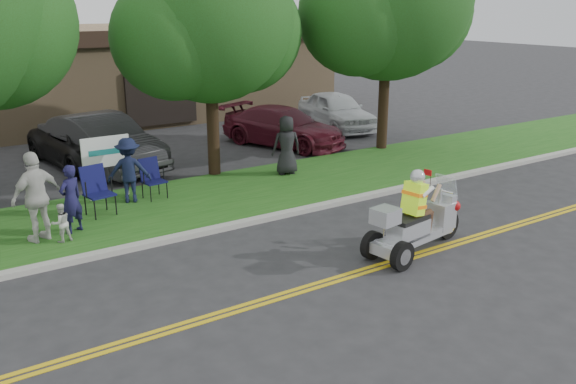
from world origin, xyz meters
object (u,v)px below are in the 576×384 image
lawn_chair_b (96,187)px  parked_car_far_right (336,111)px  parked_car_right (283,127)px  parked_car_mid (86,144)px  lawn_chair_a (152,176)px  trike_scooter (416,224)px  spectator_adult_left (71,199)px  spectator_adult_right (37,197)px  parked_car_left (102,142)px

lawn_chair_b → parked_car_far_right: 12.75m
parked_car_right → parked_car_mid: bearing=149.6°
lawn_chair_a → parked_car_right: size_ratio=0.22×
trike_scooter → parked_car_mid: size_ratio=0.57×
parked_car_right → trike_scooter: bearing=-128.3°
lawn_chair_a → spectator_adult_left: bearing=-156.5°
lawn_chair_a → parked_car_mid: (-0.39, 4.71, -0.01)m
spectator_adult_right → parked_car_right: bearing=-173.2°
parked_car_far_right → parked_car_mid: bearing=-169.2°
lawn_chair_a → parked_car_right: bearing=21.5°
lawn_chair_b → parked_car_mid: size_ratio=0.24×
lawn_chair_b → spectator_adult_left: (-0.83, -0.94, 0.11)m
trike_scooter → lawn_chair_a: bearing=108.9°
lawn_chair_b → parked_car_right: 8.99m
trike_scooter → spectator_adult_left: 7.54m
trike_scooter → parked_car_mid: 11.66m
spectator_adult_right → parked_car_far_right: spectator_adult_right is taller
spectator_adult_right → parked_car_left: 6.36m
spectator_adult_left → parked_car_mid: 6.50m
parked_car_left → parked_car_mid: bearing=100.8°
trike_scooter → lawn_chair_b: trike_scooter is taller
parked_car_right → parked_car_far_right: 3.76m
lawn_chair_a → parked_car_mid: parked_car_mid is taller
trike_scooter → spectator_adult_right: spectator_adult_right is taller
spectator_adult_right → parked_car_right: (9.58, 5.12, -0.39)m
spectator_adult_left → parked_car_far_right: bearing=-179.4°
spectator_adult_left → parked_car_far_right: 13.91m
spectator_adult_left → parked_car_right: 10.18m
parked_car_left → trike_scooter: bearing=-84.7°
spectator_adult_right → trike_scooter: bearing=122.2°
spectator_adult_left → parked_car_left: size_ratio=0.30×
parked_car_left → parked_car_right: bearing=-16.6°
spectator_adult_right → parked_car_far_right: 14.61m
lawn_chair_a → parked_car_right: parked_car_right is taller
lawn_chair_b → spectator_adult_right: 1.91m
spectator_adult_left → parked_car_right: bearing=-177.3°
lawn_chair_b → spectator_adult_right: size_ratio=0.60×
spectator_adult_right → parked_car_right: size_ratio=0.41×
spectator_adult_left → parked_car_left: parked_car_left is taller
trike_scooter → parked_car_right: 10.38m
trike_scooter → spectator_adult_right: (-6.45, 4.77, 0.46)m
trike_scooter → parked_car_right: trike_scooter is taller
lawn_chair_b → parked_car_far_right: bearing=15.4°
trike_scooter → spectator_adult_right: 8.04m
lawn_chair_b → parked_car_mid: 5.36m
parked_car_left → parked_car_right: size_ratio=1.06×
parked_car_right → parked_car_far_right: parked_car_far_right is taller
parked_car_left → parked_car_mid: parked_car_left is taller
trike_scooter → lawn_chair_a: 7.16m
parked_car_far_right → trike_scooter: bearing=-110.8°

